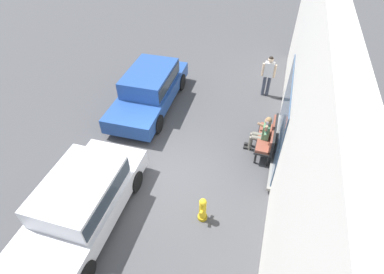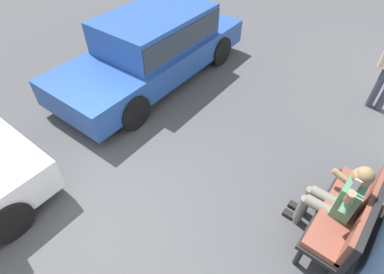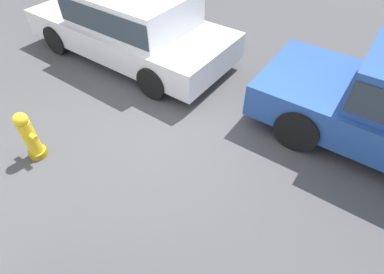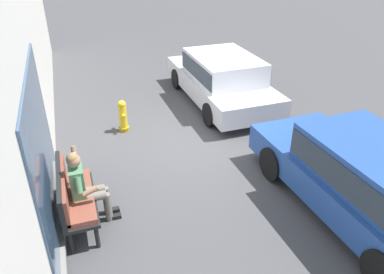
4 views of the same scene
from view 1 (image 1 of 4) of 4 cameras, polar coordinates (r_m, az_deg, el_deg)
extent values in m
plane|color=#424244|center=(9.33, -5.46, -7.19)|extent=(60.00, 60.00, 0.00)
cube|color=beige|center=(7.07, 19.63, 1.68)|extent=(18.00, 0.40, 5.47)
cube|color=#385170|center=(9.40, 16.97, 3.49)|extent=(3.40, 0.03, 2.50)
cube|color=gray|center=(10.21, 15.41, -2.05)|extent=(3.60, 0.12, 0.10)
cylinder|color=black|center=(9.69, 14.22, -4.38)|extent=(0.07, 0.07, 0.43)
cylinder|color=black|center=(10.69, 14.98, 0.66)|extent=(0.07, 0.07, 0.43)
cylinder|color=black|center=(9.68, 11.95, -3.94)|extent=(0.07, 0.07, 0.43)
cylinder|color=black|center=(10.68, 12.93, 1.06)|extent=(0.07, 0.07, 0.43)
cube|color=black|center=(10.01, 13.77, -0.50)|extent=(1.51, 0.55, 0.06)
cube|color=brown|center=(9.95, 13.84, -0.16)|extent=(1.45, 0.49, 0.10)
cube|color=black|center=(9.82, 15.39, 0.55)|extent=(1.51, 0.07, 0.55)
cube|color=brown|center=(9.81, 15.05, 0.61)|extent=(1.45, 0.06, 0.47)
cylinder|color=#6B665B|center=(9.88, 12.41, -0.25)|extent=(0.15, 0.42, 0.15)
cylinder|color=#6B665B|center=(10.06, 11.02, -1.17)|extent=(0.12, 0.12, 0.54)
cube|color=black|center=(10.23, 10.41, -2.05)|extent=(0.10, 0.24, 0.07)
cylinder|color=#6B665B|center=(10.02, 12.55, 0.41)|extent=(0.15, 0.42, 0.15)
cylinder|color=#6B665B|center=(10.20, 11.17, -0.50)|extent=(0.12, 0.12, 0.54)
cube|color=black|center=(10.36, 10.56, -1.38)|extent=(0.10, 0.24, 0.07)
cube|color=#6B665B|center=(9.95, 13.67, -0.15)|extent=(0.34, 0.24, 0.14)
cube|color=#4C7F56|center=(9.77, 13.93, 1.07)|extent=(0.38, 0.22, 0.56)
sphere|color=#A37556|center=(9.51, 14.33, 2.98)|extent=(0.22, 0.22, 0.22)
sphere|color=olive|center=(9.49, 14.43, 3.13)|extent=(0.20, 0.20, 0.20)
cylinder|color=#4C7F56|center=(9.89, 14.07, 2.44)|extent=(0.20, 0.10, 0.28)
cylinder|color=#A37556|center=(10.00, 13.09, 2.26)|extent=(0.08, 0.27, 0.17)
cylinder|color=#4C7F56|center=(9.47, 13.94, 0.98)|extent=(0.25, 0.10, 0.22)
cylinder|color=#A37556|center=(9.29, 13.96, 1.62)|extent=(0.16, 0.08, 0.25)
cube|color=silver|center=(9.40, 14.11, 2.44)|extent=(0.02, 0.07, 0.15)
cube|color=#23478E|center=(11.82, -8.06, 8.13)|extent=(4.69, 1.91, 0.54)
cube|color=#23478E|center=(11.65, -8.01, 11.07)|extent=(2.46, 1.63, 0.65)
cube|color=#28333D|center=(11.65, -8.01, 11.07)|extent=(2.41, 1.67, 0.46)
cylinder|color=black|center=(10.59, -6.51, 2.47)|extent=(0.68, 0.20, 0.68)
cylinder|color=black|center=(11.23, -14.65, 3.84)|extent=(0.68, 0.20, 0.68)
cylinder|color=black|center=(12.80, -2.05, 10.43)|extent=(0.68, 0.20, 0.68)
cylinder|color=black|center=(13.33, -9.17, 11.29)|extent=(0.68, 0.20, 0.68)
cube|color=silver|center=(8.42, -20.33, -12.73)|extent=(4.47, 1.91, 0.54)
cube|color=silver|center=(8.06, -20.66, -9.35)|extent=(2.33, 1.66, 0.63)
cube|color=#28333D|center=(8.06, -20.66, -9.35)|extent=(2.29, 1.70, 0.44)
cylinder|color=black|center=(7.71, -19.66, -23.28)|extent=(0.61, 0.19, 0.61)
cylinder|color=black|center=(8.57, -30.14, -18.51)|extent=(0.61, 0.19, 0.61)
cylinder|color=black|center=(8.88, -10.66, -8.27)|extent=(0.61, 0.19, 0.61)
cylinder|color=black|center=(9.64, -20.29, -5.67)|extent=(0.61, 0.19, 0.61)
cylinder|color=#383D4C|center=(12.72, 13.50, 9.54)|extent=(0.13, 0.13, 0.88)
cylinder|color=#383D4C|center=(12.71, 14.30, 9.38)|extent=(0.13, 0.13, 0.88)
cube|color=silver|center=(12.35, 14.47, 12.35)|extent=(0.21, 0.36, 0.60)
cylinder|color=beige|center=(12.37, 13.37, 12.40)|extent=(0.09, 0.09, 0.54)
cylinder|color=beige|center=(12.36, 15.50, 11.97)|extent=(0.09, 0.09, 0.54)
sphere|color=beige|center=(12.15, 14.81, 14.08)|extent=(0.21, 0.21, 0.21)
sphere|color=black|center=(12.14, 14.84, 14.20)|extent=(0.19, 0.19, 0.19)
cylinder|color=olive|center=(8.33, 1.98, -14.97)|extent=(0.26, 0.26, 0.10)
cylinder|color=gold|center=(8.06, 2.04, -13.71)|extent=(0.19, 0.19, 0.55)
sphere|color=gold|center=(7.79, 2.10, -12.32)|extent=(0.20, 0.20, 0.20)
cylinder|color=gold|center=(8.07, 2.32, -12.59)|extent=(0.10, 0.08, 0.08)
cylinder|color=gold|center=(7.92, 1.78, -14.18)|extent=(0.10, 0.08, 0.08)
camera|label=2|loc=(5.74, 14.04, 6.91)|focal=28.00mm
camera|label=3|loc=(8.86, 15.94, 16.13)|focal=28.00mm
camera|label=4|loc=(13.07, 18.84, 28.57)|focal=35.00mm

